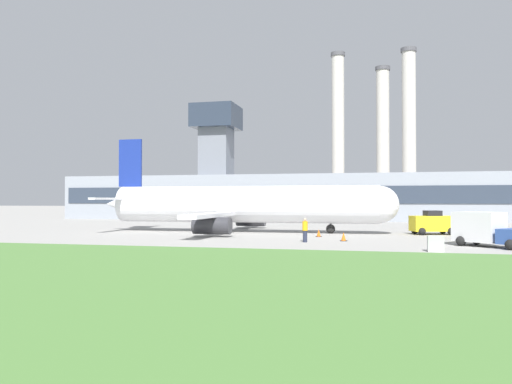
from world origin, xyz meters
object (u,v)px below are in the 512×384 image
(ground_crew_person, at_px, (305,230))
(baggage_truck, at_px, (487,230))
(airplane, at_px, (240,205))
(pushback_tug, at_px, (433,224))

(ground_crew_person, bearing_deg, baggage_truck, -3.33)
(baggage_truck, distance_m, ground_crew_person, 12.78)
(airplane, xyz_separation_m, baggage_truck, (20.79, -11.33, -1.58))
(airplane, height_order, baggage_truck, airplane)
(airplane, xyz_separation_m, pushback_tug, (18.50, 0.77, -1.73))
(pushback_tug, bearing_deg, ground_crew_person, -132.65)
(pushback_tug, relative_size, ground_crew_person, 2.32)
(pushback_tug, xyz_separation_m, baggage_truck, (2.29, -12.10, 0.14))
(baggage_truck, bearing_deg, airplane, 151.40)
(ground_crew_person, bearing_deg, pushback_tug, 47.35)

